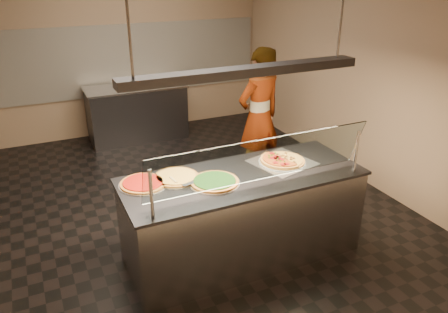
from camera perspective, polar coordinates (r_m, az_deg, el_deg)
name	(u,v)px	position (r m, az deg, el deg)	size (l,w,h in m)	color
ground	(188,204)	(5.67, -4.75, -6.19)	(5.00, 6.00, 0.02)	black
wall_back	(124,48)	(7.93, -12.98, 13.67)	(5.00, 0.02, 3.00)	#90765D
wall_front	(362,214)	(2.65, 17.62, -7.23)	(5.00, 0.02, 3.00)	#90765D
wall_right	(356,69)	(6.35, 16.87, 10.85)	(0.02, 6.00, 3.00)	#90765D
tile_band	(125,60)	(7.93, -12.80, 12.22)	(4.90, 0.02, 1.20)	silver
serving_counter	(242,216)	(4.50, 2.41, -7.75)	(2.39, 0.94, 0.93)	#B7B7BC
sneeze_guard	(261,161)	(3.87, 4.91, -0.55)	(2.15, 0.18, 0.54)	#B7B7BC
perforated_tray	(282,162)	(4.58, 7.58, -0.66)	(0.67, 0.67, 0.01)	silver
half_pizza_pepperoni	(273,161)	(4.51, 6.42, -0.58)	(0.34, 0.50, 0.05)	#A06228
half_pizza_sausage	(291,158)	(4.63, 8.74, -0.19)	(0.34, 0.50, 0.04)	#A06228
pizza_spinach	(214,181)	(4.11, -1.26, -3.27)	(0.49, 0.49, 0.03)	silver
pizza_cheese	(176,177)	(4.23, -6.29, -2.64)	(0.46, 0.46, 0.03)	silver
pizza_tomato	(143,183)	(4.15, -10.54, -3.44)	(0.46, 0.46, 0.03)	silver
pizza_spatula	(179,181)	(4.12, -5.91, -3.15)	(0.20, 0.23, 0.02)	#B7B7BC
prep_table	(137,112)	(7.74, -11.29, 5.67)	(1.67, 0.74, 0.93)	#333338
worker	(259,118)	(5.87, 4.61, 5.08)	(0.68, 0.45, 1.88)	#403A47
heat_lamp_housing	(245,72)	(3.93, 2.79, 11.03)	(2.30, 0.18, 0.08)	#333338
lamp_rod_left	(127,12)	(3.50, -12.50, 18.00)	(0.02, 0.02, 1.01)	#B7B7BC
lamp_rod_right	(343,3)	(4.40, 15.26, 18.83)	(0.02, 0.02, 1.01)	#B7B7BC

